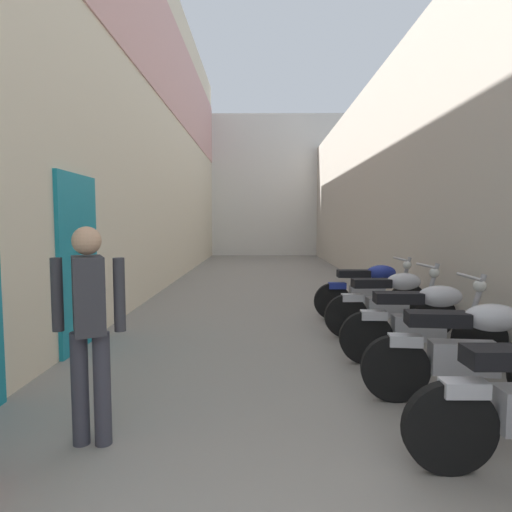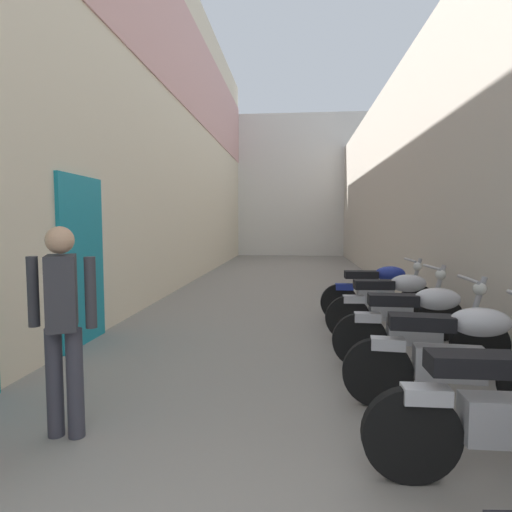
{
  "view_description": "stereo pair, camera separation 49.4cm",
  "coord_description": "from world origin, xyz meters",
  "px_view_note": "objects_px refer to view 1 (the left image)",
  "views": [
    {
      "loc": [
        -0.24,
        0.29,
        1.59
      ],
      "look_at": [
        -0.28,
        6.09,
        1.14
      ],
      "focal_mm": 29.85,
      "sensor_mm": 36.0,
      "label": 1
    },
    {
      "loc": [
        0.26,
        0.31,
        1.59
      ],
      "look_at": [
        -0.28,
        6.09,
        1.14
      ],
      "focal_mm": 29.85,
      "sensor_mm": 36.0,
      "label": 2
    }
  ],
  "objects_px": {
    "motorcycle_fifth": "(391,302)",
    "motorcycle_sixth": "(371,289)",
    "motorcycle_third": "(471,349)",
    "motorcycle_fourth": "(424,321)",
    "pedestrian_mid_alley": "(89,319)"
  },
  "relations": [
    {
      "from": "motorcycle_fifth",
      "to": "motorcycle_sixth",
      "type": "distance_m",
      "value": 1.11
    },
    {
      "from": "motorcycle_third",
      "to": "motorcycle_fourth",
      "type": "height_order",
      "value": "same"
    },
    {
      "from": "motorcycle_third",
      "to": "pedestrian_mid_alley",
      "type": "distance_m",
      "value": 3.15
    },
    {
      "from": "motorcycle_sixth",
      "to": "motorcycle_third",
      "type": "bearing_deg",
      "value": -90.0
    },
    {
      "from": "motorcycle_third",
      "to": "pedestrian_mid_alley",
      "type": "bearing_deg",
      "value": -167.33
    },
    {
      "from": "motorcycle_fifth",
      "to": "motorcycle_sixth",
      "type": "height_order",
      "value": "same"
    },
    {
      "from": "motorcycle_third",
      "to": "motorcycle_fifth",
      "type": "height_order",
      "value": "same"
    },
    {
      "from": "motorcycle_fourth",
      "to": "motorcycle_fifth",
      "type": "relative_size",
      "value": 1.0
    },
    {
      "from": "motorcycle_third",
      "to": "motorcycle_sixth",
      "type": "bearing_deg",
      "value": 90.0
    },
    {
      "from": "motorcycle_third",
      "to": "pedestrian_mid_alley",
      "type": "height_order",
      "value": "pedestrian_mid_alley"
    },
    {
      "from": "motorcycle_sixth",
      "to": "pedestrian_mid_alley",
      "type": "xyz_separation_m",
      "value": [
        -3.04,
        -4.02,
        0.42
      ]
    },
    {
      "from": "motorcycle_third",
      "to": "motorcycle_sixth",
      "type": "height_order",
      "value": "same"
    },
    {
      "from": "motorcycle_fourth",
      "to": "motorcycle_sixth",
      "type": "relative_size",
      "value": 1.0
    },
    {
      "from": "motorcycle_fourth",
      "to": "motorcycle_fifth",
      "type": "distance_m",
      "value": 1.17
    },
    {
      "from": "pedestrian_mid_alley",
      "to": "motorcycle_fourth",
      "type": "bearing_deg",
      "value": 29.8
    }
  ]
}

